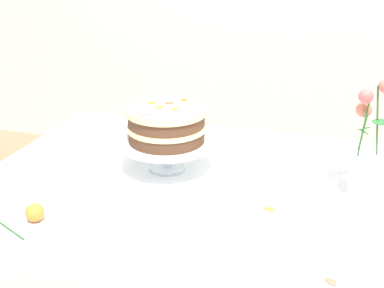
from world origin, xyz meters
TOP-DOWN VIEW (x-y plane):
  - dining_table at (0.00, -0.02)m, footprint 1.40×1.00m
  - linen_napkin at (-0.16, 0.07)m, footprint 0.35×0.35m
  - cake_stand at (-0.16, 0.07)m, footprint 0.29×0.29m
  - layer_cake at (-0.16, 0.07)m, footprint 0.24×0.24m
  - flower_vase at (0.41, 0.09)m, footprint 0.10×0.10m
  - fallen_rose at (-0.38, -0.31)m, footprint 0.11×0.11m
  - loose_petal_1 at (0.35, -0.35)m, footprint 0.04×0.03m
  - loose_petal_2 at (0.18, -0.08)m, footprint 0.04×0.03m

SIDE VIEW (x-z plane):
  - dining_table at x=0.00m, z-range 0.28..1.02m
  - linen_napkin at x=-0.16m, z-range 0.74..0.74m
  - loose_petal_2 at x=0.18m, z-range 0.74..0.74m
  - loose_petal_1 at x=0.35m, z-range 0.74..0.74m
  - fallen_rose at x=-0.38m, z-range 0.74..0.79m
  - cake_stand at x=-0.16m, z-range 0.77..0.87m
  - flower_vase at x=0.41m, z-range 0.69..1.03m
  - layer_cake at x=-0.16m, z-range 0.84..0.95m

